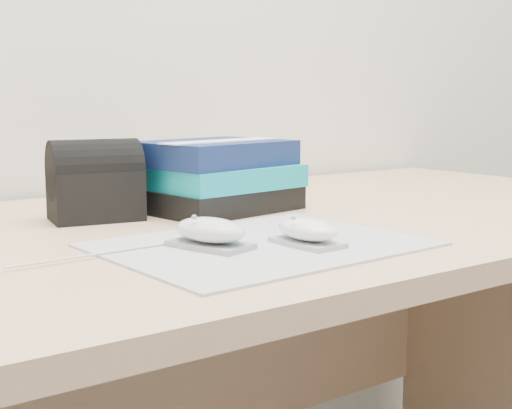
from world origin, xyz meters
TOP-DOWN VIEW (x-y plane):
  - desk at (0.00, 1.64)m, footprint 1.60×0.80m
  - mousepad at (-0.12, 1.40)m, footprint 0.39×0.31m
  - mouse_rear at (-0.18, 1.42)m, footprint 0.08×0.11m
  - mouse_front at (-0.08, 1.36)m, footprint 0.06×0.09m
  - usb_cable at (-0.29, 1.46)m, footprint 0.25×0.02m
  - book_stack at (-0.01, 1.67)m, footprint 0.26×0.22m
  - pouch at (-0.21, 1.70)m, footprint 0.14×0.11m

SIDE VIEW (x-z plane):
  - desk at x=0.00m, z-range 0.13..0.86m
  - mousepad at x=-0.12m, z-range 0.73..0.73m
  - usb_cable at x=-0.29m, z-range 0.73..0.74m
  - mouse_front at x=-0.08m, z-range 0.73..0.77m
  - mouse_rear at x=-0.18m, z-range 0.73..0.77m
  - book_stack at x=-0.01m, z-range 0.73..0.84m
  - pouch at x=-0.21m, z-range 0.73..0.85m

